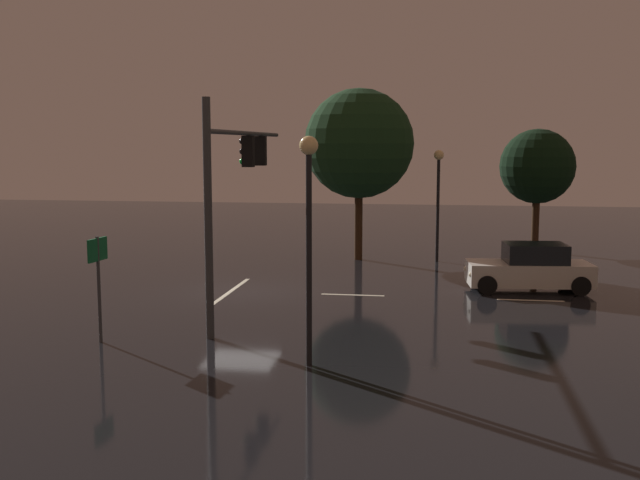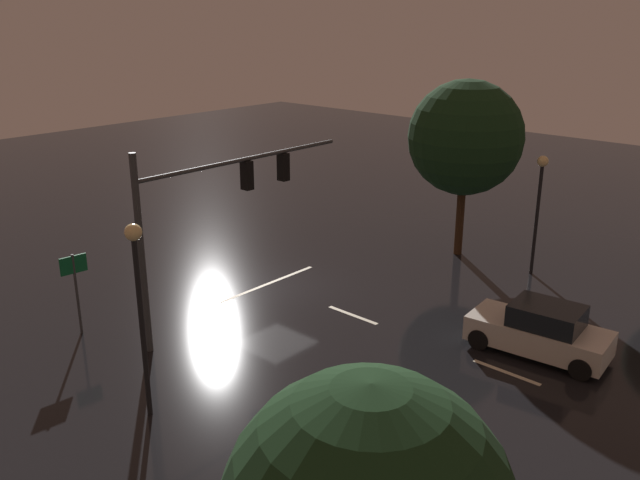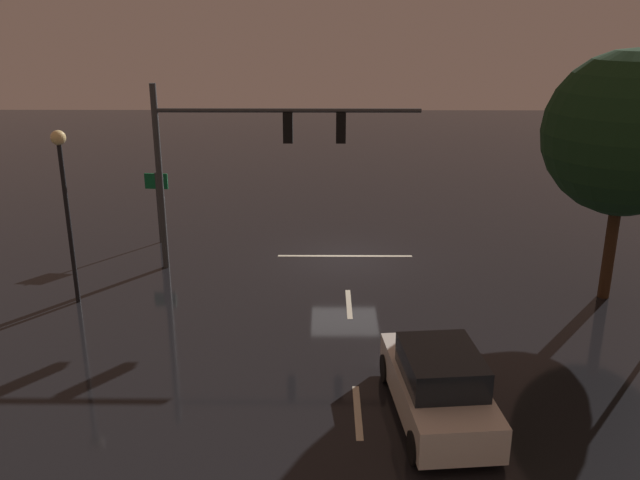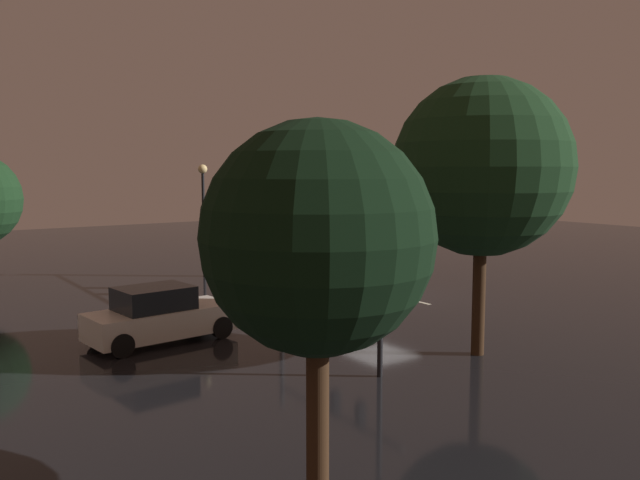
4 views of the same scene
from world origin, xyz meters
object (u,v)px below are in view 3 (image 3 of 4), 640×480
Objects in this scene: car_approaching at (438,385)px; route_sign at (157,192)px; traffic_signal_assembly at (244,145)px; street_lamp_right_kerb at (64,186)px; tree_left_far at (627,134)px.

route_sign reaches higher than car_approaching.
street_lamp_right_kerb is at bearing 31.42° from traffic_signal_assembly.
street_lamp_right_kerb reaches higher than route_sign.
tree_left_far is at bearing -133.19° from car_approaching.
car_approaching is 1.59× the size of route_sign.
street_lamp_right_kerb is (10.24, -6.29, 2.94)m from car_approaching.
traffic_signal_assembly is 1.65× the size of street_lamp_right_kerb.
traffic_signal_assembly is 11.91m from tree_left_far.
traffic_signal_assembly is 3.16× the size of route_sign.
car_approaching is (-5.22, 9.35, -3.59)m from traffic_signal_assembly.
route_sign is at bearing -102.21° from street_lamp_right_kerb.
route_sign is (8.99, -12.09, 1.24)m from car_approaching.
street_lamp_right_kerb is (5.02, 3.07, -0.64)m from traffic_signal_assembly.
tree_left_far is (-16.63, -0.52, 1.48)m from street_lamp_right_kerb.
traffic_signal_assembly is 5.92m from street_lamp_right_kerb.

